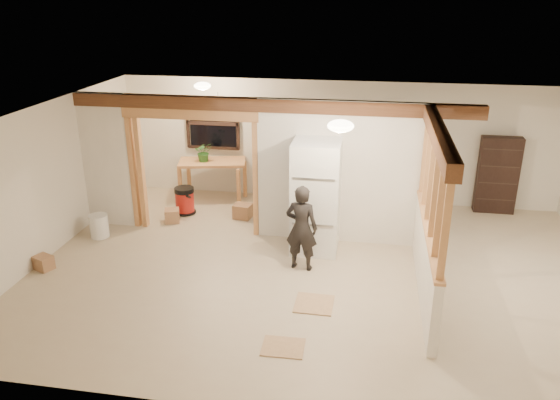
% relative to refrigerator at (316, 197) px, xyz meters
% --- Properties ---
extents(floor, '(9.00, 6.50, 0.01)m').
position_rel_refrigerator_xyz_m(floor, '(0.14, -0.76, -0.96)').
color(floor, '#BCAA8C').
rests_on(floor, ground).
extents(ceiling, '(9.00, 6.50, 0.01)m').
position_rel_refrigerator_xyz_m(ceiling, '(0.14, -0.76, 1.54)').
color(ceiling, white).
extents(wall_back, '(9.00, 0.01, 2.50)m').
position_rel_refrigerator_xyz_m(wall_back, '(0.14, 2.49, 0.29)').
color(wall_back, silver).
rests_on(wall_back, floor).
extents(wall_front, '(9.00, 0.01, 2.50)m').
position_rel_refrigerator_xyz_m(wall_front, '(0.14, -4.01, 0.29)').
color(wall_front, silver).
rests_on(wall_front, floor).
extents(wall_left, '(0.01, 6.50, 2.50)m').
position_rel_refrigerator_xyz_m(wall_left, '(-4.36, -0.76, 0.29)').
color(wall_left, silver).
rests_on(wall_left, floor).
extents(partition_left_stub, '(0.90, 0.12, 2.50)m').
position_rel_refrigerator_xyz_m(partition_left_stub, '(-3.91, 0.44, 0.29)').
color(partition_left_stub, silver).
rests_on(partition_left_stub, floor).
extents(partition_center, '(2.80, 0.12, 2.50)m').
position_rel_refrigerator_xyz_m(partition_center, '(0.34, 0.44, 0.29)').
color(partition_center, silver).
rests_on(partition_center, floor).
extents(doorway_frame, '(2.46, 0.14, 2.20)m').
position_rel_refrigerator_xyz_m(doorway_frame, '(-2.26, 0.44, 0.14)').
color(doorway_frame, tan).
rests_on(doorway_frame, floor).
extents(header_beam_back, '(7.00, 0.18, 0.22)m').
position_rel_refrigerator_xyz_m(header_beam_back, '(-0.86, 0.44, 1.42)').
color(header_beam_back, brown).
rests_on(header_beam_back, ceiling).
extents(header_beam_right, '(0.18, 3.30, 0.22)m').
position_rel_refrigerator_xyz_m(header_beam_right, '(1.74, -1.16, 1.42)').
color(header_beam_right, brown).
rests_on(header_beam_right, ceiling).
extents(pony_wall, '(0.12, 3.20, 1.00)m').
position_rel_refrigerator_xyz_m(pony_wall, '(1.74, -1.16, -0.46)').
color(pony_wall, silver).
rests_on(pony_wall, floor).
extents(stud_partition, '(0.14, 3.20, 1.32)m').
position_rel_refrigerator_xyz_m(stud_partition, '(1.74, -1.16, 0.70)').
color(stud_partition, tan).
rests_on(stud_partition, pony_wall).
extents(window_back, '(1.12, 0.10, 1.10)m').
position_rel_refrigerator_xyz_m(window_back, '(-2.46, 2.41, 0.59)').
color(window_back, black).
rests_on(window_back, wall_back).
extents(ceiling_dome_main, '(0.36, 0.36, 0.16)m').
position_rel_refrigerator_xyz_m(ceiling_dome_main, '(0.44, -1.26, 1.52)').
color(ceiling_dome_main, '#FFEABF').
rests_on(ceiling_dome_main, ceiling).
extents(ceiling_dome_util, '(0.32, 0.32, 0.14)m').
position_rel_refrigerator_xyz_m(ceiling_dome_util, '(-2.36, 1.54, 1.52)').
color(ceiling_dome_util, '#FFEABF').
rests_on(ceiling_dome_util, ceiling).
extents(hanging_bulb, '(0.07, 0.07, 0.07)m').
position_rel_refrigerator_xyz_m(hanging_bulb, '(-1.86, 0.84, 1.22)').
color(hanging_bulb, '#FFD88C').
rests_on(hanging_bulb, ceiling).
extents(refrigerator, '(0.79, 0.76, 1.91)m').
position_rel_refrigerator_xyz_m(refrigerator, '(0.00, 0.00, 0.00)').
color(refrigerator, silver).
rests_on(refrigerator, floor).
extents(woman, '(0.56, 0.41, 1.41)m').
position_rel_refrigerator_xyz_m(woman, '(-0.14, -0.73, -0.25)').
color(woman, black).
rests_on(woman, floor).
extents(work_table, '(1.48, 0.95, 0.86)m').
position_rel_refrigerator_xyz_m(work_table, '(-2.38, 1.99, -0.53)').
color(work_table, tan).
rests_on(work_table, floor).
extents(potted_plant, '(0.45, 0.42, 0.41)m').
position_rel_refrigerator_xyz_m(potted_plant, '(-2.53, 1.93, 0.11)').
color(potted_plant, '#2A5926').
rests_on(potted_plant, work_table).
extents(shop_vac, '(0.51, 0.51, 0.55)m').
position_rel_refrigerator_xyz_m(shop_vac, '(-2.73, 1.15, -0.68)').
color(shop_vac, '#A81B15').
rests_on(shop_vac, floor).
extents(bookshelf, '(0.77, 0.26, 1.54)m').
position_rel_refrigerator_xyz_m(bookshelf, '(3.36, 2.29, -0.19)').
color(bookshelf, black).
rests_on(bookshelf, floor).
extents(bucket, '(0.41, 0.41, 0.42)m').
position_rel_refrigerator_xyz_m(bucket, '(-3.89, -0.17, -0.74)').
color(bucket, white).
rests_on(bucket, floor).
extents(box_util_a, '(0.37, 0.33, 0.28)m').
position_rel_refrigerator_xyz_m(box_util_a, '(-1.54, 1.11, -0.82)').
color(box_util_a, '#A2734E').
rests_on(box_util_a, floor).
extents(box_util_b, '(0.35, 0.35, 0.25)m').
position_rel_refrigerator_xyz_m(box_util_b, '(-2.83, 0.70, -0.83)').
color(box_util_b, '#A2734E').
rests_on(box_util_b, floor).
extents(box_front, '(0.34, 0.31, 0.23)m').
position_rel_refrigerator_xyz_m(box_front, '(-4.19, -1.47, -0.84)').
color(box_front, '#A2734E').
rests_on(box_front, floor).
extents(floor_panel_near, '(0.55, 0.55, 0.02)m').
position_rel_refrigerator_xyz_m(floor_panel_near, '(0.19, -1.79, -0.95)').
color(floor_panel_near, tan).
rests_on(floor_panel_near, floor).
extents(floor_panel_far, '(0.54, 0.44, 0.02)m').
position_rel_refrigerator_xyz_m(floor_panel_far, '(-0.08, -2.85, -0.95)').
color(floor_panel_far, tan).
rests_on(floor_panel_far, floor).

